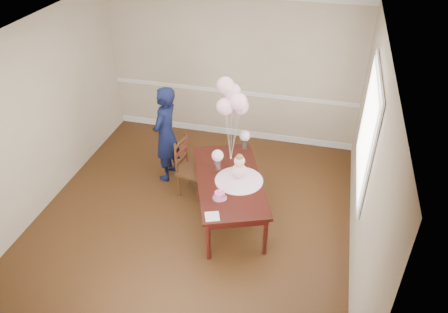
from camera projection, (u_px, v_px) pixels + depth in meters
floor at (192, 219)px, 6.41m from camera, size 4.50×5.00×0.00m
ceiling at (183, 40)px, 4.90m from camera, size 4.50×5.00×0.02m
wall_back at (232, 68)px, 7.67m from camera, size 4.50×0.02×2.70m
wall_front at (96, 295)px, 3.65m from camera, size 4.50×0.02×2.70m
wall_left at (35, 121)px, 6.11m from camera, size 0.02×5.00×2.70m
wall_right at (368, 166)px, 5.20m from camera, size 0.02×5.00×2.70m
chair_rail_trim at (232, 92)px, 7.91m from camera, size 4.50×0.02×0.07m
baseboard_trim at (231, 132)px, 8.38m from camera, size 4.50×0.02×0.12m
window_frame at (368, 130)px, 5.50m from camera, size 0.02×1.66×1.56m
window_blinds at (366, 130)px, 5.50m from camera, size 0.01×1.50×1.40m
dining_table_top at (229, 180)px, 6.13m from camera, size 1.46×1.97×0.04m
table_apron at (229, 184)px, 6.17m from camera, size 1.35×1.86×0.09m
table_leg_fl at (208, 241)px, 5.61m from camera, size 0.08×0.08×0.62m
table_leg_fr at (265, 236)px, 5.68m from camera, size 0.08×0.08×0.62m
table_leg_bl at (199, 168)px, 6.96m from camera, size 0.08×0.08×0.62m
table_leg_br at (245, 165)px, 7.03m from camera, size 0.08×0.08×0.62m
baby_skirt at (239, 178)px, 6.07m from camera, size 0.87×0.87×0.09m
baby_torso at (239, 171)px, 6.01m from camera, size 0.21×0.21×0.21m
baby_head at (239, 161)px, 5.91m from camera, size 0.15×0.15×0.15m
baby_hair at (239, 158)px, 5.88m from camera, size 0.11×0.11×0.11m
cake_platter at (220, 198)px, 5.77m from camera, size 0.25×0.25×0.01m
birthday_cake at (220, 195)px, 5.75m from camera, size 0.17×0.17×0.09m
cake_flower_a at (220, 192)px, 5.71m from camera, size 0.03×0.03×0.03m
cake_flower_b at (221, 191)px, 5.73m from camera, size 0.03×0.03×0.03m
rose_vase_near at (218, 165)px, 6.29m from camera, size 0.11×0.11×0.14m
roses_near at (218, 156)px, 6.20m from camera, size 0.17×0.17×0.17m
rose_vase_far at (245, 145)px, 6.73m from camera, size 0.11×0.11×0.14m
roses_far at (245, 136)px, 6.65m from camera, size 0.17×0.17×0.17m
napkin at (212, 216)px, 5.47m from camera, size 0.23×0.23×0.01m
balloon_weight at (231, 159)px, 6.53m from camera, size 0.05×0.05×0.02m
balloon_a at (225, 107)px, 6.03m from camera, size 0.25×0.25×0.25m
balloon_b at (238, 102)px, 5.96m from camera, size 0.25×0.25×0.25m
balloon_c at (232, 92)px, 6.01m from camera, size 0.25×0.25×0.25m
balloon_d at (225, 86)px, 5.97m from camera, size 0.25×0.25×0.25m
balloon_e at (240, 106)px, 6.13m from camera, size 0.25×0.25×0.25m
balloon_ribbon_a at (228, 138)px, 6.31m from camera, size 0.08×0.03×0.74m
balloon_ribbon_b at (234, 135)px, 6.28m from camera, size 0.10×0.01×0.83m
balloon_ribbon_c at (231, 131)px, 6.31m from camera, size 0.02×0.09×0.92m
balloon_ribbon_d at (228, 128)px, 6.28m from camera, size 0.10×0.06×1.01m
balloon_ribbon_e at (235, 137)px, 6.37m from camera, size 0.10×0.10×0.69m
dining_chair_seat at (193, 171)px, 6.71m from camera, size 0.48×0.48×0.05m
chair_leg_fl at (179, 185)px, 6.76m from camera, size 0.04×0.04×0.40m
chair_leg_fr at (198, 191)px, 6.64m from camera, size 0.04×0.04×0.40m
chair_leg_bl at (189, 174)px, 7.01m from camera, size 0.04×0.04×0.40m
chair_leg_br at (208, 179)px, 6.90m from camera, size 0.04×0.04×0.40m
chair_back_post_l at (176, 159)px, 6.49m from camera, size 0.04×0.04×0.52m
chair_back_post_r at (187, 148)px, 6.74m from camera, size 0.04×0.04×0.52m
chair_slat_low at (182, 159)px, 6.68m from camera, size 0.09×0.37×0.05m
chair_slat_mid at (181, 151)px, 6.60m from camera, size 0.09×0.37×0.05m
chair_slat_top at (181, 143)px, 6.51m from camera, size 0.09×0.37×0.05m
woman at (166, 134)px, 6.86m from camera, size 0.45×0.62×1.60m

